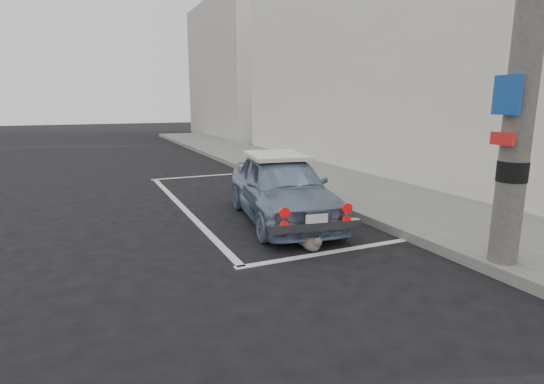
% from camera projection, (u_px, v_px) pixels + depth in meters
% --- Properties ---
extents(ground, '(80.00, 80.00, 0.00)m').
position_uv_depth(ground, '(287.00, 246.00, 6.36)').
color(ground, black).
rests_on(ground, ground).
extents(sidewalk, '(2.80, 40.00, 0.15)m').
position_uv_depth(sidewalk, '(376.00, 196.00, 9.41)').
color(sidewalk, slate).
rests_on(sidewalk, ground).
extents(shop_building, '(3.50, 18.00, 7.00)m').
position_uv_depth(shop_building, '(429.00, 52.00, 11.74)').
color(shop_building, silver).
rests_on(shop_building, ground).
extents(building_far, '(3.50, 10.00, 8.00)m').
position_uv_depth(building_far, '(236.00, 70.00, 25.91)').
color(building_far, '#B8B0A7').
rests_on(building_far, ground).
extents(pline_rear, '(3.00, 0.12, 0.01)m').
position_uv_depth(pline_rear, '(333.00, 252.00, 6.11)').
color(pline_rear, silver).
rests_on(pline_rear, ground).
extents(pline_front, '(3.00, 0.12, 0.01)m').
position_uv_depth(pline_front, '(204.00, 176.00, 12.36)').
color(pline_front, silver).
rests_on(pline_front, ground).
extents(pline_side, '(0.12, 7.00, 0.01)m').
position_uv_depth(pline_side, '(183.00, 207.00, 8.67)').
color(pline_side, silver).
rests_on(pline_side, ground).
extents(retro_coupe, '(1.97, 3.74, 1.21)m').
position_uv_depth(retro_coupe, '(282.00, 187.00, 7.65)').
color(retro_coupe, '#7084A1').
rests_on(retro_coupe, ground).
extents(cat, '(0.27, 0.48, 0.26)m').
position_uv_depth(cat, '(312.00, 243.00, 6.13)').
color(cat, '#62574B').
rests_on(cat, ground).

